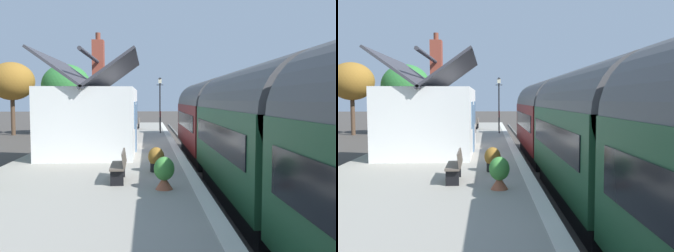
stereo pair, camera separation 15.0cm
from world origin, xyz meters
TOP-DOWN VIEW (x-y plane):
  - ground_plane at (0.00, 0.00)m, footprint 160.00×160.00m
  - platform at (0.00, 4.33)m, footprint 32.00×6.67m
  - platform_edge_coping at (0.00, 1.18)m, footprint 32.00×0.36m
  - rail_near at (0.00, -1.62)m, footprint 52.00×0.08m
  - rail_far at (0.00, -0.18)m, footprint 52.00×0.08m
  - train at (-9.41, -0.90)m, footprint 26.43×2.73m
  - station_building at (-4.70, 4.93)m, footprint 6.63×3.96m
  - bench_by_lamp at (3.91, 3.40)m, footprint 1.42×0.49m
  - bench_mid_platform at (-10.83, 3.33)m, footprint 1.41×0.47m
  - bench_platform_end at (8.01, 3.33)m, footprint 1.42×0.50m
  - bench_near_building at (1.55, 3.60)m, footprint 1.41×0.48m
  - planter_bench_right at (4.92, 6.09)m, footprint 0.56×0.56m
  - planter_edge_far at (-11.82, 2.11)m, footprint 0.54×0.54m
  - planter_bench_left at (0.19, 5.64)m, footprint 0.83×0.32m
  - planter_edge_near at (1.08, 5.92)m, footprint 0.39×0.39m
  - planter_corner_building at (-9.45, 2.26)m, footprint 0.53×0.53m
  - planter_by_door at (5.99, 4.29)m, footprint 0.47×0.47m
  - lamp_post_platform at (6.25, 1.59)m, footprint 0.32×0.50m
  - station_sign_board at (4.31, 1.64)m, footprint 0.96×0.06m
  - tree_distant at (13.06, 14.88)m, footprint 3.74×4.05m
  - tree_mid_background at (13.21, 10.03)m, footprint 4.43×4.48m

SIDE VIEW (x-z plane):
  - ground_plane at x=0.00m, z-range 0.00..0.00m
  - rail_near at x=0.00m, z-range 0.00..0.14m
  - rail_far at x=0.00m, z-range 0.00..0.14m
  - platform at x=0.00m, z-range 0.00..0.94m
  - platform_edge_coping at x=0.00m, z-range 0.94..0.96m
  - planter_bench_left at x=0.19m, z-range 0.93..1.50m
  - planter_edge_near at x=1.08m, z-range 0.95..1.61m
  - planter_by_door at x=5.99m, z-range 0.97..1.68m
  - planter_bench_right at x=4.92m, z-range 0.96..1.73m
  - planter_corner_building at x=-9.45m, z-range 0.97..1.76m
  - planter_edge_far at x=-11.82m, z-range 0.95..1.80m
  - bench_by_lamp at x=3.91m, z-range 0.98..1.86m
  - bench_mid_platform at x=-10.83m, z-range 0.98..1.86m
  - bench_platform_end at x=8.01m, z-range 0.98..1.86m
  - bench_near_building at x=1.55m, z-range 0.98..1.86m
  - station_sign_board at x=4.31m, z-range 1.35..2.92m
  - train at x=-9.41m, z-range 0.05..4.38m
  - station_building at x=-4.70m, z-range -0.30..5.29m
  - lamp_post_platform at x=6.25m, z-range 1.71..5.72m
  - tree_mid_background at x=13.21m, z-range 1.25..7.78m
  - tree_distant at x=13.06m, z-range 1.58..8.26m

